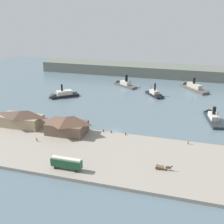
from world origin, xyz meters
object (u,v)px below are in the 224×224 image
at_px(horse_cart, 163,167).
at_px(ferry_mid_harbor, 212,117).
at_px(mooring_post_center_west, 103,131).
at_px(ferry_shed_east_terminal, 67,125).
at_px(pedestrian_standing_center, 37,139).
at_px(ferry_near_quay, 123,84).
at_px(ferry_outer_harbor, 61,95).
at_px(ferry_shed_customs_shed, 21,118).
at_px(ferry_moored_east, 156,95).
at_px(pedestrian_near_cart, 188,142).
at_px(street_tram, 66,163).
at_px(mooring_post_west, 111,132).
at_px(mooring_post_center_east, 126,134).
at_px(ferry_approaching_east, 192,87).

relative_size(horse_cart, ferry_mid_harbor, 0.24).
xyz_separation_m(mooring_post_center_west, ferry_mid_harbor, (45.39, 30.83, -0.40)).
bearing_deg(ferry_shed_east_terminal, pedestrian_standing_center, -129.64).
bearing_deg(ferry_near_quay, ferry_outer_harbor, -130.39).
bearing_deg(horse_cart, ferry_shed_customs_shed, 164.33).
bearing_deg(ferry_shed_east_terminal, mooring_post_center_west, 20.39).
xyz_separation_m(ferry_shed_customs_shed, ferry_outer_harbor, (-3.47, 46.43, -3.48)).
bearing_deg(ferry_mid_harbor, ferry_shed_east_terminal, -148.81).
relative_size(ferry_shed_east_terminal, ferry_moored_east, 1.08).
xyz_separation_m(pedestrian_near_cart, ferry_outer_harbor, (-75.37, 43.77, -0.64)).
bearing_deg(street_tram, mooring_post_west, 78.37).
bearing_deg(horse_cart, pedestrian_standing_center, 172.35).
xyz_separation_m(street_tram, pedestrian_standing_center, (-19.92, 15.16, -1.71)).
xyz_separation_m(ferry_shed_customs_shed, pedestrian_near_cart, (71.90, 2.66, -2.84)).
bearing_deg(pedestrian_standing_center, mooring_post_west, 30.57).
distance_m(ferry_shed_east_terminal, ferry_mid_harbor, 69.91).
xyz_separation_m(pedestrian_standing_center, ferry_near_quay, (12.24, 92.90, -0.52)).
relative_size(horse_cart, mooring_post_west, 6.17).
bearing_deg(ferry_moored_east, pedestrian_standing_center, -116.46).
xyz_separation_m(horse_cart, mooring_post_center_west, (-27.58, 22.26, -0.48)).
distance_m(mooring_post_center_west, ferry_moored_east, 61.23).
height_order(mooring_post_center_west, mooring_post_center_east, same).
xyz_separation_m(horse_cart, ferry_moored_east, (-13.03, 81.73, -0.89)).
height_order(ferry_shed_east_terminal, horse_cart, ferry_shed_east_terminal).
distance_m(ferry_moored_east, ferry_outer_harbor, 57.58).
bearing_deg(mooring_post_center_west, mooring_post_center_east, -2.28).
distance_m(horse_cart, pedestrian_standing_center, 50.79).
xyz_separation_m(ferry_shed_east_terminal, ferry_approaching_east, (49.54, 86.90, -3.44)).
xyz_separation_m(ferry_shed_customs_shed, mooring_post_center_west, (36.93, 4.16, -3.19)).
height_order(street_tram, ferry_near_quay, ferry_near_quay).
height_order(ferry_shed_east_terminal, mooring_post_center_west, ferry_shed_east_terminal).
distance_m(ferry_mid_harbor, ferry_near_quay, 72.76).
distance_m(horse_cart, ferry_near_quay, 106.70).
height_order(mooring_post_center_west, mooring_post_west, same).
bearing_deg(ferry_outer_harbor, mooring_post_west, -43.94).
distance_m(ferry_shed_customs_shed, ferry_near_quay, 85.81).
xyz_separation_m(ferry_shed_customs_shed, ferry_moored_east, (51.48, 63.64, -3.61)).
bearing_deg(mooring_post_west, mooring_post_center_west, 179.97).
bearing_deg(ferry_near_quay, pedestrian_near_cart, -60.04).
bearing_deg(pedestrian_standing_center, ferry_shed_east_terminal, 50.36).
xyz_separation_m(ferry_shed_east_terminal, ferry_outer_harbor, (-26.07, 47.60, -3.60)).
bearing_deg(pedestrian_near_cart, ferry_shed_customs_shed, -177.88).
distance_m(ferry_shed_east_terminal, ferry_approaching_east, 100.09).
distance_m(ferry_shed_customs_shed, horse_cart, 67.06).
relative_size(pedestrian_near_cart, mooring_post_center_west, 1.95).
xyz_separation_m(mooring_post_center_west, ferry_outer_harbor, (-40.40, 42.28, -0.29)).
bearing_deg(mooring_post_west, street_tram, -101.63).
relative_size(mooring_post_center_east, ferry_approaching_east, 0.04).
relative_size(ferry_near_quay, ferry_approaching_east, 0.87).
bearing_deg(ferry_moored_east, ferry_near_quay, 144.41).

